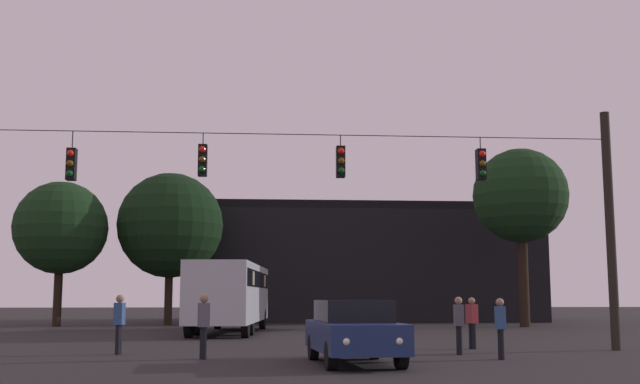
% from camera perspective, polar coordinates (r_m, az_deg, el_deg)
% --- Properties ---
extents(ground_plane, '(168.00, 168.00, 0.00)m').
position_cam_1_polar(ground_plane, '(33.23, -3.33, -10.50)').
color(ground_plane, black).
rests_on(ground_plane, ground).
extents(overhead_signal_span, '(20.43, 0.44, 7.33)m').
position_cam_1_polar(overhead_signal_span, '(22.98, -2.93, -1.27)').
color(overhead_signal_span, black).
rests_on(overhead_signal_span, ground).
extents(city_bus, '(3.39, 11.17, 3.00)m').
position_cam_1_polar(city_bus, '(34.98, -6.62, -7.27)').
color(city_bus, '#B7BCC6').
rests_on(city_bus, ground).
extents(car_near_right, '(2.10, 4.43, 1.52)m').
position_cam_1_polar(car_near_right, '(18.78, 2.51, -10.21)').
color(car_near_right, navy).
rests_on(car_near_right, ground).
extents(pedestrian_crossing_left, '(0.28, 0.38, 1.65)m').
position_cam_1_polar(pedestrian_crossing_left, '(22.58, -14.64, -9.20)').
color(pedestrian_crossing_left, black).
rests_on(pedestrian_crossing_left, ground).
extents(pedestrian_crossing_center, '(0.27, 0.38, 1.60)m').
position_cam_1_polar(pedestrian_crossing_center, '(22.11, 10.24, -9.46)').
color(pedestrian_crossing_center, black).
rests_on(pedestrian_crossing_center, ground).
extents(pedestrian_crossing_right, '(0.34, 0.42, 1.66)m').
position_cam_1_polar(pedestrian_crossing_right, '(20.44, -8.62, -9.52)').
color(pedestrian_crossing_right, black).
rests_on(pedestrian_crossing_right, ground).
extents(pedestrian_near_bus, '(0.29, 0.39, 1.56)m').
position_cam_1_polar(pedestrian_near_bus, '(20.64, 13.22, -9.57)').
color(pedestrian_near_bus, black).
rests_on(pedestrian_near_bus, ground).
extents(pedestrian_trailing, '(0.33, 0.41, 1.58)m').
position_cam_1_polar(pedestrian_trailing, '(24.62, 11.19, -9.28)').
color(pedestrian_trailing, black).
rests_on(pedestrian_trailing, ground).
extents(corner_building, '(22.75, 11.19, 7.53)m').
position_cam_1_polar(corner_building, '(52.99, 2.80, -5.40)').
color(corner_building, black).
rests_on(corner_building, ground).
extents(tree_left_silhouette, '(6.03, 6.03, 8.68)m').
position_cam_1_polar(tree_left_silhouette, '(45.07, -11.02, -2.45)').
color(tree_left_silhouette, black).
rests_on(tree_left_silhouette, ground).
extents(tree_behind_building, '(5.12, 5.12, 9.61)m').
position_cam_1_polar(tree_behind_building, '(43.20, 14.62, -0.32)').
color(tree_behind_building, black).
rests_on(tree_behind_building, ground).
extents(tree_right_far, '(5.09, 5.09, 7.90)m').
position_cam_1_polar(tree_right_far, '(44.60, -18.64, -2.54)').
color(tree_right_far, black).
rests_on(tree_right_far, ground).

